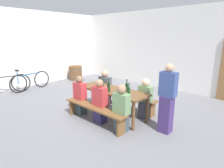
{
  "coord_description": "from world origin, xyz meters",
  "views": [
    {
      "loc": [
        3.27,
        -3.55,
        2.15
      ],
      "look_at": [
        0.0,
        0.0,
        0.9
      ],
      "focal_mm": 30.05,
      "sensor_mm": 36.0,
      "label": 1
    }
  ],
  "objects": [
    {
      "name": "seated_guest_near_1",
      "position": [
        0.05,
        -0.5,
        0.53
      ],
      "size": [
        0.39,
        0.24,
        1.12
      ],
      "rotation": [
        0.0,
        0.0,
        1.57
      ],
      "color": "navy",
      "rests_on": "ground"
    },
    {
      "name": "wine_glass_1",
      "position": [
        -0.02,
        -0.08,
        0.87
      ],
      "size": [
        0.07,
        0.07,
        0.16
      ],
      "color": "silver",
      "rests_on": "tasting_table"
    },
    {
      "name": "seated_guest_far_0",
      "position": [
        -0.77,
        0.5,
        0.53
      ],
      "size": [
        0.4,
        0.24,
        1.12
      ],
      "rotation": [
        0.0,
        0.0,
        -1.57
      ],
      "color": "#4E2C38",
      "rests_on": "ground"
    },
    {
      "name": "side_wall",
      "position": [
        -4.9,
        0.0,
        1.6
      ],
      "size": [
        0.2,
        7.73,
        3.2
      ],
      "primitive_type": "cube",
      "color": "white",
      "rests_on": "ground"
    },
    {
      "name": "bench_far",
      "position": [
        0.0,
        0.65,
        0.35
      ],
      "size": [
        1.94,
        0.3,
        0.45
      ],
      "color": "brown",
      "rests_on": "ground"
    },
    {
      "name": "wine_barrel",
      "position": [
        -4.29,
        1.97,
        0.35
      ],
      "size": [
        0.67,
        0.67,
        0.69
      ],
      "color": "brown",
      "rests_on": "ground"
    },
    {
      "name": "standing_host",
      "position": [
        1.51,
        0.16,
        0.77
      ],
      "size": [
        0.36,
        0.24,
        1.58
      ],
      "rotation": [
        0.0,
        0.0,
        3.14
      ],
      "color": "#432F6D",
      "rests_on": "ground"
    },
    {
      "name": "wine_bottle_1",
      "position": [
        0.42,
        0.1,
        0.87
      ],
      "size": [
        0.08,
        0.08,
        0.33
      ],
      "color": "#143319",
      "rests_on": "tasting_table"
    },
    {
      "name": "wine_bottle_3",
      "position": [
        -0.13,
        -0.22,
        0.88
      ],
      "size": [
        0.07,
        0.07,
        0.34
      ],
      "color": "#143319",
      "rests_on": "tasting_table"
    },
    {
      "name": "wine_glass_0",
      "position": [
        0.21,
        0.23,
        0.87
      ],
      "size": [
        0.08,
        0.08,
        0.17
      ],
      "color": "silver",
      "rests_on": "tasting_table"
    },
    {
      "name": "wine_bottle_0",
      "position": [
        0.64,
        -0.09,
        0.86
      ],
      "size": [
        0.07,
        0.07,
        0.3
      ],
      "color": "#194723",
      "rests_on": "tasting_table"
    },
    {
      "name": "parked_bicycle_0",
      "position": [
        -4.15,
        -0.38,
        0.37
      ],
      "size": [
        0.29,
        1.71,
        0.9
      ],
      "rotation": [
        0.0,
        0.0,
        1.69
      ],
      "color": "black",
      "rests_on": "ground"
    },
    {
      "name": "ground_plane",
      "position": [
        0.0,
        0.0,
        0.0
      ],
      "size": [
        24.0,
        24.0,
        0.0
      ],
      "primitive_type": "plane",
      "color": "slate"
    },
    {
      "name": "seated_guest_far_1",
      "position": [
        0.73,
        0.5,
        0.52
      ],
      "size": [
        0.36,
        0.24,
        1.08
      ],
      "rotation": [
        0.0,
        0.0,
        -1.57
      ],
      "color": "#4C5167",
      "rests_on": "ground"
    },
    {
      "name": "wine_bottle_2",
      "position": [
        0.08,
        -0.21,
        0.87
      ],
      "size": [
        0.08,
        0.08,
        0.34
      ],
      "color": "#143319",
      "rests_on": "tasting_table"
    },
    {
      "name": "wine_bottle_4",
      "position": [
        -0.26,
        -0.2,
        0.88
      ],
      "size": [
        0.07,
        0.07,
        0.33
      ],
      "color": "#143319",
      "rests_on": "tasting_table"
    },
    {
      "name": "bench_near",
      "position": [
        0.0,
        -0.65,
        0.35
      ],
      "size": [
        1.94,
        0.3,
        0.45
      ],
      "color": "brown",
      "rests_on": "ground"
    },
    {
      "name": "back_wall",
      "position": [
        0.0,
        3.66,
        1.6
      ],
      "size": [
        14.0,
        0.2,
        3.2
      ],
      "primitive_type": "cube",
      "color": "white",
      "rests_on": "ground"
    },
    {
      "name": "tasting_table",
      "position": [
        0.0,
        0.0,
        0.67
      ],
      "size": [
        2.04,
        0.71,
        0.75
      ],
      "color": "brown",
      "rests_on": "ground"
    },
    {
      "name": "seated_guest_near_0",
      "position": [
        -0.74,
        -0.5,
        0.52
      ],
      "size": [
        0.37,
        0.24,
        1.09
      ],
      "rotation": [
        0.0,
        0.0,
        1.57
      ],
      "color": "#35454B",
      "rests_on": "ground"
    },
    {
      "name": "seated_guest_near_2",
      "position": [
        0.75,
        -0.5,
        0.53
      ],
      "size": [
        0.38,
        0.24,
        1.12
      ],
      "rotation": [
        0.0,
        0.0,
        1.57
      ],
      "color": "#435055",
      "rests_on": "ground"
    },
    {
      "name": "parked_bicycle_1",
      "position": [
        -4.32,
        -1.27,
        0.37
      ],
      "size": [
        0.48,
        1.73,
        0.9
      ],
      "rotation": [
        0.0,
        0.0,
        1.32
      ],
      "color": "black",
      "rests_on": "ground"
    }
  ]
}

